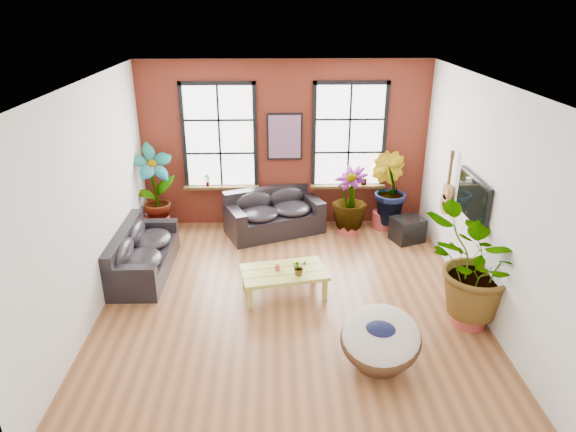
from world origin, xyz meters
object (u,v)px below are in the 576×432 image
object	(u,v)px
coffee_table	(284,273)
papasan_chair	(380,339)
sofa_back	(273,214)
sofa_left	(141,254)

from	to	relation	value
coffee_table	papasan_chair	distance (m)	2.22
sofa_back	papasan_chair	world-z (taller)	sofa_back
sofa_back	papasan_chair	xyz separation A→B (m)	(1.42, -4.38, 0.01)
sofa_left	coffee_table	xyz separation A→B (m)	(2.55, -0.82, 0.02)
sofa_left	papasan_chair	size ratio (longest dim) A/B	1.53
coffee_table	sofa_left	bearing A→B (deg)	151.26
sofa_back	coffee_table	distance (m)	2.55
sofa_left	papasan_chair	xyz separation A→B (m)	(3.79, -2.65, 0.04)
coffee_table	papasan_chair	xyz separation A→B (m)	(1.25, -1.84, 0.02)
sofa_back	sofa_left	bearing A→B (deg)	-165.63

